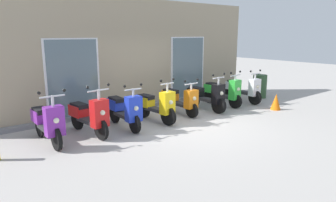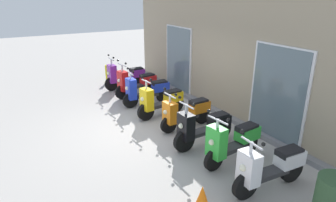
{
  "view_description": "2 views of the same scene",
  "coord_description": "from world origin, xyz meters",
  "px_view_note": "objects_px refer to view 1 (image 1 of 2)",
  "views": [
    {
      "loc": [
        -5.4,
        -5.86,
        2.43
      ],
      "look_at": [
        -0.5,
        0.26,
        0.69
      ],
      "focal_mm": 32.74,
      "sensor_mm": 36.0,
      "label": 1
    },
    {
      "loc": [
        6.41,
        -2.9,
        3.38
      ],
      "look_at": [
        0.56,
        0.46,
        0.87
      ],
      "focal_mm": 31.4,
      "sensor_mm": 36.0,
      "label": 2
    }
  ],
  "objects_px": {
    "scooter_blue": "(124,109)",
    "scooter_orange": "(180,99)",
    "scooter_red": "(89,115)",
    "traffic_cone": "(276,102)",
    "scooter_black": "(206,96)",
    "trash_bin": "(260,86)",
    "scooter_yellow": "(156,105)",
    "scooter_white": "(243,89)",
    "scooter_green": "(223,91)",
    "scooter_purple": "(47,122)"
  },
  "relations": [
    {
      "from": "scooter_red",
      "to": "scooter_blue",
      "type": "xyz_separation_m",
      "value": [
        0.95,
        -0.07,
        0.0
      ]
    },
    {
      "from": "scooter_blue",
      "to": "scooter_orange",
      "type": "distance_m",
      "value": 2.04
    },
    {
      "from": "scooter_red",
      "to": "scooter_black",
      "type": "relative_size",
      "value": 1.0
    },
    {
      "from": "scooter_blue",
      "to": "scooter_purple",
      "type": "bearing_deg",
      "value": 177.76
    },
    {
      "from": "scooter_white",
      "to": "traffic_cone",
      "type": "bearing_deg",
      "value": -94.15
    },
    {
      "from": "traffic_cone",
      "to": "scooter_purple",
      "type": "bearing_deg",
      "value": 168.09
    },
    {
      "from": "scooter_yellow",
      "to": "scooter_orange",
      "type": "height_order",
      "value": "scooter_yellow"
    },
    {
      "from": "trash_bin",
      "to": "scooter_yellow",
      "type": "bearing_deg",
      "value": -178.36
    },
    {
      "from": "scooter_blue",
      "to": "scooter_white",
      "type": "height_order",
      "value": "scooter_blue"
    },
    {
      "from": "scooter_blue",
      "to": "scooter_yellow",
      "type": "bearing_deg",
      "value": -1.13
    },
    {
      "from": "scooter_purple",
      "to": "trash_bin",
      "type": "xyz_separation_m",
      "value": [
        7.97,
        0.05,
        -0.06
      ]
    },
    {
      "from": "scooter_orange",
      "to": "trash_bin",
      "type": "relative_size",
      "value": 1.73
    },
    {
      "from": "scooter_purple",
      "to": "traffic_cone",
      "type": "relative_size",
      "value": 3.14
    },
    {
      "from": "traffic_cone",
      "to": "scooter_green",
      "type": "bearing_deg",
      "value": 123.19
    },
    {
      "from": "scooter_white",
      "to": "scooter_red",
      "type": "bearing_deg",
      "value": 179.74
    },
    {
      "from": "scooter_orange",
      "to": "traffic_cone",
      "type": "bearing_deg",
      "value": -28.33
    },
    {
      "from": "traffic_cone",
      "to": "scooter_blue",
      "type": "bearing_deg",
      "value": 164.39
    },
    {
      "from": "scooter_orange",
      "to": "trash_bin",
      "type": "xyz_separation_m",
      "value": [
        4.01,
        -0.04,
        -0.02
      ]
    },
    {
      "from": "scooter_purple",
      "to": "scooter_green",
      "type": "xyz_separation_m",
      "value": [
        5.83,
        -0.0,
        0.0
      ]
    },
    {
      "from": "scooter_green",
      "to": "trash_bin",
      "type": "xyz_separation_m",
      "value": [
        2.14,
        0.05,
        -0.06
      ]
    },
    {
      "from": "scooter_red",
      "to": "scooter_orange",
      "type": "bearing_deg",
      "value": 1.74
    },
    {
      "from": "scooter_blue",
      "to": "scooter_orange",
      "type": "bearing_deg",
      "value": 4.53
    },
    {
      "from": "scooter_yellow",
      "to": "traffic_cone",
      "type": "relative_size",
      "value": 2.99
    },
    {
      "from": "scooter_purple",
      "to": "scooter_black",
      "type": "distance_m",
      "value": 4.94
    },
    {
      "from": "traffic_cone",
      "to": "trash_bin",
      "type": "bearing_deg",
      "value": 50.7
    },
    {
      "from": "traffic_cone",
      "to": "scooter_black",
      "type": "bearing_deg",
      "value": 143.48
    },
    {
      "from": "scooter_orange",
      "to": "traffic_cone",
      "type": "distance_m",
      "value": 3.19
    },
    {
      "from": "scooter_blue",
      "to": "scooter_green",
      "type": "bearing_deg",
      "value": 1.09
    },
    {
      "from": "scooter_yellow",
      "to": "trash_bin",
      "type": "height_order",
      "value": "scooter_yellow"
    },
    {
      "from": "scooter_blue",
      "to": "scooter_white",
      "type": "distance_m",
      "value": 4.93
    },
    {
      "from": "scooter_black",
      "to": "traffic_cone",
      "type": "relative_size",
      "value": 3.12
    },
    {
      "from": "scooter_white",
      "to": "scooter_green",
      "type": "bearing_deg",
      "value": 178.28
    },
    {
      "from": "scooter_purple",
      "to": "scooter_black",
      "type": "bearing_deg",
      "value": -0.86
    },
    {
      "from": "scooter_black",
      "to": "scooter_red",
      "type": "bearing_deg",
      "value": 179.01
    },
    {
      "from": "scooter_white",
      "to": "scooter_blue",
      "type": "bearing_deg",
      "value": -179.5
    },
    {
      "from": "scooter_orange",
      "to": "scooter_black",
      "type": "distance_m",
      "value": 0.99
    },
    {
      "from": "scooter_black",
      "to": "trash_bin",
      "type": "height_order",
      "value": "scooter_black"
    },
    {
      "from": "scooter_blue",
      "to": "scooter_black",
      "type": "height_order",
      "value": "scooter_black"
    },
    {
      "from": "scooter_orange",
      "to": "scooter_black",
      "type": "xyz_separation_m",
      "value": [
        0.98,
        -0.16,
        0.0
      ]
    },
    {
      "from": "scooter_white",
      "to": "trash_bin",
      "type": "xyz_separation_m",
      "value": [
        1.11,
        0.08,
        -0.03
      ]
    },
    {
      "from": "scooter_yellow",
      "to": "scooter_black",
      "type": "xyz_separation_m",
      "value": [
        2.01,
        0.02,
        -0.0
      ]
    },
    {
      "from": "scooter_black",
      "to": "scooter_white",
      "type": "bearing_deg",
      "value": 1.24
    },
    {
      "from": "scooter_blue",
      "to": "scooter_red",
      "type": "bearing_deg",
      "value": 175.76
    },
    {
      "from": "scooter_red",
      "to": "scooter_green",
      "type": "distance_m",
      "value": 4.85
    },
    {
      "from": "scooter_yellow",
      "to": "scooter_orange",
      "type": "xyz_separation_m",
      "value": [
        1.04,
        0.18,
        -0.0
      ]
    },
    {
      "from": "scooter_blue",
      "to": "traffic_cone",
      "type": "height_order",
      "value": "scooter_blue"
    },
    {
      "from": "scooter_orange",
      "to": "trash_bin",
      "type": "bearing_deg",
      "value": -0.52
    },
    {
      "from": "scooter_red",
      "to": "scooter_blue",
      "type": "distance_m",
      "value": 0.95
    },
    {
      "from": "scooter_orange",
      "to": "scooter_white",
      "type": "relative_size",
      "value": 0.94
    },
    {
      "from": "scooter_yellow",
      "to": "scooter_green",
      "type": "xyz_separation_m",
      "value": [
        2.91,
        0.09,
        0.04
      ]
    }
  ]
}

